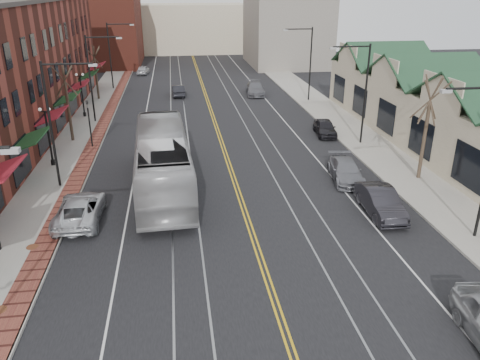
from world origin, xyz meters
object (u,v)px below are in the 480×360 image
object	(u,v)px
transit_bus	(163,161)
parked_car_b	(380,202)
parked_car_d	(325,128)
parked_car_c	(346,171)
parked_suv	(80,209)

from	to	relation	value
transit_bus	parked_car_b	size ratio (longest dim) A/B	2.93
transit_bus	parked_car_d	world-z (taller)	transit_bus
parked_car_b	parked_car_c	size ratio (longest dim) A/B	0.99
parked_car_d	parked_suv	bearing A→B (deg)	-137.08
transit_bus	parked_suv	xyz separation A→B (m)	(-4.60, -4.01, -1.19)
transit_bus	parked_car_b	world-z (taller)	transit_bus
parked_car_b	parked_suv	bearing A→B (deg)	177.02
parked_suv	parked_car_c	bearing A→B (deg)	-167.08
parked_suv	transit_bus	bearing A→B (deg)	-138.43
parked_suv	parked_car_b	xyz separation A→B (m)	(17.01, -1.54, 0.05)
parked_car_c	parked_car_d	xyz separation A→B (m)	(1.80, 10.25, 0.00)
transit_bus	parked_car_b	xyz separation A→B (m)	(12.40, -5.55, -1.14)
parked_car_b	parked_car_d	world-z (taller)	parked_car_b
transit_bus	parked_car_b	bearing A→B (deg)	153.52
parked_suv	parked_car_c	xyz separation A→B (m)	(16.80, 3.70, -0.04)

